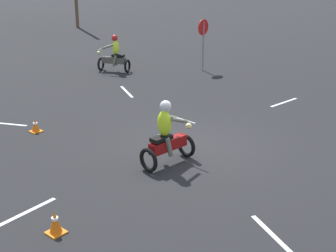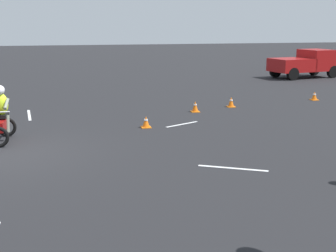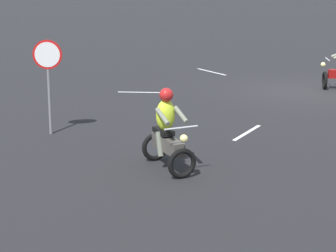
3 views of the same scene
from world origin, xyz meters
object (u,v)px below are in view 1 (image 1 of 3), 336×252
(traffic_cone_near_right, at_px, (55,223))
(traffic_cone_mid_left, at_px, (35,126))
(motorcycle_rider_foreground, at_px, (167,137))
(motorcycle_rider_background, at_px, (114,56))
(stop_sign, at_px, (203,34))

(traffic_cone_near_right, relative_size, traffic_cone_mid_left, 1.19)
(motorcycle_rider_foreground, relative_size, traffic_cone_near_right, 3.59)
(motorcycle_rider_background, height_order, stop_sign, stop_sign)
(traffic_cone_near_right, xyz_separation_m, traffic_cone_mid_left, (2.81, 4.97, -0.04))
(motorcycle_rider_background, relative_size, stop_sign, 0.72)
(motorcycle_rider_foreground, distance_m, stop_sign, 10.52)
(motorcycle_rider_background, relative_size, traffic_cone_near_right, 3.59)
(motorcycle_rider_background, relative_size, traffic_cone_mid_left, 4.28)
(motorcycle_rider_foreground, height_order, stop_sign, stop_sign)
(motorcycle_rider_background, bearing_deg, traffic_cone_mid_left, -172.97)
(stop_sign, height_order, traffic_cone_near_right, stop_sign)
(motorcycle_rider_foreground, height_order, traffic_cone_mid_left, motorcycle_rider_foreground)
(stop_sign, bearing_deg, motorcycle_rider_background, 135.34)
(motorcycle_rider_background, bearing_deg, traffic_cone_near_right, -160.76)
(traffic_cone_mid_left, bearing_deg, motorcycle_rider_background, 31.13)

